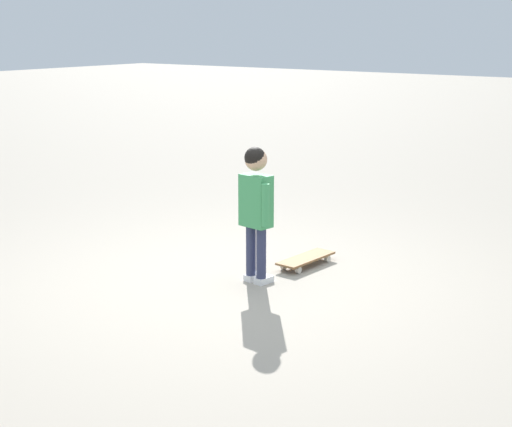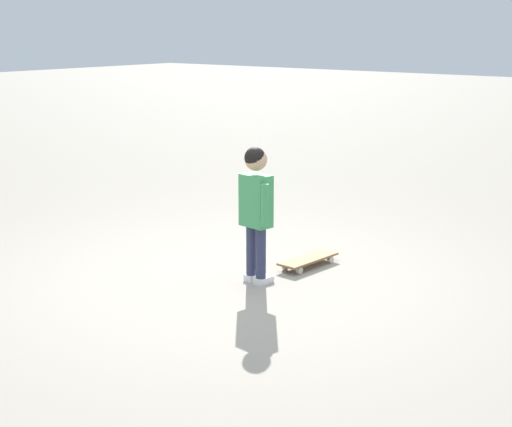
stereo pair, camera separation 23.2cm
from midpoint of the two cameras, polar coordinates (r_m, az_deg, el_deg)
ground_plane at (r=5.98m, az=-2.92°, el=-5.32°), size 50.00×50.00×0.00m
child_person at (r=5.88m, az=-1.12°, el=1.00°), size 0.34×0.26×1.06m
skateboard at (r=6.46m, az=2.65°, el=-3.34°), size 0.23×0.59×0.07m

